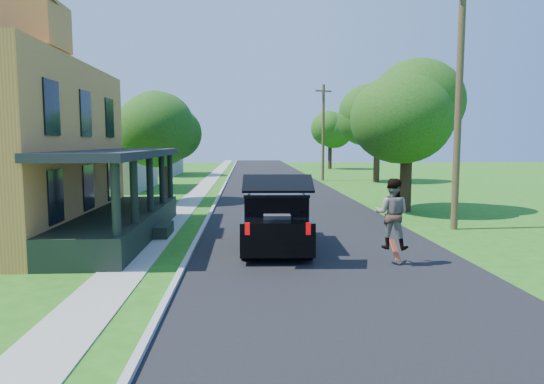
{
  "coord_description": "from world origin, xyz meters",
  "views": [
    {
      "loc": [
        -2.34,
        -11.55,
        3.4
      ],
      "look_at": [
        -1.56,
        3.0,
        1.9
      ],
      "focal_mm": 32.0,
      "sensor_mm": 36.0,
      "label": 1
    }
  ],
  "objects": [
    {
      "name": "neighbor_house_far",
      "position": [
        -13.5,
        40.0,
        4.19
      ],
      "size": [
        12.78,
        12.78,
        8.3
      ],
      "color": "#9B9889",
      "rests_on": "ground"
    },
    {
      "name": "sidewalk",
      "position": [
        -5.6,
        20.0,
        0.0
      ],
      "size": [
        1.3,
        120.0,
        0.03
      ],
      "primitive_type": "cube",
      "color": "gray",
      "rests_on": "ground"
    },
    {
      "name": "front_walk",
      "position": [
        -9.5,
        6.0,
        0.0
      ],
      "size": [
        6.5,
        1.2,
        0.03
      ],
      "primitive_type": "cube",
      "color": "gray",
      "rests_on": "ground"
    },
    {
      "name": "curb",
      "position": [
        -4.05,
        20.0,
        0.0
      ],
      "size": [
        0.15,
        120.0,
        0.12
      ],
      "primitive_type": "cube",
      "color": "#9F9F9A",
      "rests_on": "ground"
    },
    {
      "name": "ground",
      "position": [
        0.0,
        0.0,
        0.0
      ],
      "size": [
        140.0,
        140.0,
        0.0
      ],
      "primitive_type": "plane",
      "color": "#246013",
      "rests_on": "ground"
    },
    {
      "name": "utility_pole_far",
      "position": [
        4.5,
        31.39,
        4.36
      ],
      "size": [
        1.49,
        0.47,
        8.46
      ],
      "rotation": [
        0.0,
        0.0,
        0.24
      ],
      "color": "#473221",
      "rests_on": "ground"
    },
    {
      "name": "street",
      "position": [
        0.0,
        20.0,
        0.0
      ],
      "size": [
        8.0,
        120.0,
        0.02
      ],
      "primitive_type": "cube",
      "color": "black",
      "rests_on": "ground"
    },
    {
      "name": "tree_right_mid",
      "position": [
        8.71,
        29.18,
        5.86
      ],
      "size": [
        6.87,
        6.67,
        8.78
      ],
      "rotation": [
        0.0,
        0.0,
        0.35
      ],
      "color": "black",
      "rests_on": "ground"
    },
    {
      "name": "neighbor_house_mid",
      "position": [
        -13.5,
        24.0,
        4.19
      ],
      "size": [
        12.78,
        12.78,
        8.3
      ],
      "color": "#9B9889",
      "rests_on": "ground"
    },
    {
      "name": "tree_right_near",
      "position": [
        5.46,
        11.85,
        5.02
      ],
      "size": [
        5.36,
        5.15,
        7.78
      ],
      "rotation": [
        0.0,
        0.0,
        0.03
      ],
      "color": "black",
      "rests_on": "ground"
    },
    {
      "name": "tree_right_far",
      "position": [
        8.35,
        50.18,
        5.05
      ],
      "size": [
        6.31,
        6.08,
        7.63
      ],
      "rotation": [
        0.0,
        0.0,
        0.43
      ],
      "color": "black",
      "rests_on": "ground"
    },
    {
      "name": "skateboarder",
      "position": [
        1.68,
        1.5,
        1.44
      ],
      "size": [
        1.17,
        1.06,
        1.96
      ],
      "rotation": [
        0.0,
        0.0,
        2.73
      ],
      "color": "black",
      "rests_on": "ground"
    },
    {
      "name": "black_suv",
      "position": [
        -1.4,
        3.83,
        0.96
      ],
      "size": [
        2.25,
        5.45,
        2.51
      ],
      "rotation": [
        0.0,
        0.0,
        -0.04
      ],
      "color": "black",
      "rests_on": "ground"
    },
    {
      "name": "tree_left_mid",
      "position": [
        -6.99,
        16.02,
        4.5
      ],
      "size": [
        5.52,
        5.17,
        6.77
      ],
      "rotation": [
        0.0,
        0.0,
        0.36
      ],
      "color": "black",
      "rests_on": "ground"
    },
    {
      "name": "tree_left_far",
      "position": [
        -11.05,
        38.57,
        5.66
      ],
      "size": [
        7.19,
        6.87,
        8.73
      ],
      "rotation": [
        0.0,
        0.0,
        0.31
      ],
      "color": "black",
      "rests_on": "ground"
    },
    {
      "name": "skateboard",
      "position": [
        1.81,
        1.56,
        0.38
      ],
      "size": [
        0.23,
        0.59,
        0.57
      ],
      "rotation": [
        0.0,
        0.0,
        0.4
      ],
      "color": "#B9320F",
      "rests_on": "ground"
    },
    {
      "name": "utility_pole_near",
      "position": [
        5.8,
        6.81,
        5.28
      ],
      "size": [
        1.64,
        0.49,
        10.25
      ],
      "rotation": [
        0.0,
        0.0,
        0.23
      ],
      "color": "#473221",
      "rests_on": "ground"
    }
  ]
}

